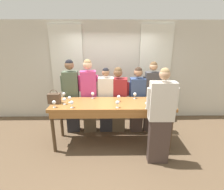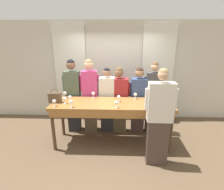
{
  "view_description": "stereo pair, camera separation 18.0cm",
  "coord_description": "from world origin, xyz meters",
  "px_view_note": "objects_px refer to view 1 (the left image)",
  "views": [
    {
      "loc": [
        -0.05,
        -3.54,
        2.3
      ],
      "look_at": [
        0.0,
        0.08,
        1.14
      ],
      "focal_mm": 28.0,
      "sensor_mm": 36.0,
      "label": 1
    },
    {
      "loc": [
        0.13,
        -3.54,
        2.3
      ],
      "look_at": [
        0.0,
        0.08,
        1.14
      ],
      "focal_mm": 28.0,
      "sensor_mm": 36.0,
      "label": 2
    }
  ],
  "objects_px": {
    "handbag": "(54,98)",
    "host_pouring": "(161,117)",
    "wine_glass_front_right": "(117,103)",
    "guest_cream_sweater": "(106,100)",
    "wine_glass_front_left": "(119,97)",
    "wine_glass_back_left": "(135,94)",
    "wine_glass_back_mid": "(72,103)",
    "wine_glass_center_left": "(64,94)",
    "potted_plant": "(168,110)",
    "guest_olive_jacket": "(71,96)",
    "guest_beige_cap": "(151,96)",
    "wine_glass_back_right": "(64,100)",
    "tasting_bar": "(112,107)",
    "wine_glass_center_mid": "(147,104)",
    "guest_pink_top": "(89,96)",
    "wine_glass_near_host": "(54,102)",
    "wine_glass_front_mid": "(93,94)",
    "guest_navy_coat": "(137,99)",
    "wine_glass_center_right": "(70,98)",
    "guest_striped_shirt": "(118,100)",
    "wine_bottle": "(159,98)"
  },
  "relations": [
    {
      "from": "handbag",
      "to": "host_pouring",
      "type": "xyz_separation_m",
      "value": [
        2.11,
        -0.64,
        -0.16
      ]
    },
    {
      "from": "wine_glass_front_right",
      "to": "guest_cream_sweater",
      "type": "distance_m",
      "value": 0.93
    },
    {
      "from": "wine_glass_front_left",
      "to": "wine_glass_back_left",
      "type": "xyz_separation_m",
      "value": [
        0.38,
        0.19,
        0.0
      ]
    },
    {
      "from": "wine_glass_back_mid",
      "to": "wine_glass_center_left",
      "type": "bearing_deg",
      "value": 117.12
    },
    {
      "from": "wine_glass_back_mid",
      "to": "host_pouring",
      "type": "relative_size",
      "value": 0.08
    },
    {
      "from": "wine_glass_front_left",
      "to": "wine_glass_back_left",
      "type": "relative_size",
      "value": 1.0
    },
    {
      "from": "potted_plant",
      "to": "guest_olive_jacket",
      "type": "bearing_deg",
      "value": -167.3
    },
    {
      "from": "guest_beige_cap",
      "to": "wine_glass_back_right",
      "type": "bearing_deg",
      "value": -161.43
    },
    {
      "from": "handbag",
      "to": "tasting_bar",
      "type": "bearing_deg",
      "value": -0.38
    },
    {
      "from": "wine_glass_center_left",
      "to": "wine_glass_center_mid",
      "type": "bearing_deg",
      "value": -19.96
    },
    {
      "from": "handbag",
      "to": "wine_glass_back_right",
      "type": "xyz_separation_m",
      "value": [
        0.23,
        -0.07,
        -0.01
      ]
    },
    {
      "from": "wine_glass_front_left",
      "to": "wine_glass_back_mid",
      "type": "xyz_separation_m",
      "value": [
        -0.96,
        -0.35,
        -0.0
      ]
    },
    {
      "from": "guest_cream_sweater",
      "to": "guest_beige_cap",
      "type": "relative_size",
      "value": 0.92
    },
    {
      "from": "guest_pink_top",
      "to": "potted_plant",
      "type": "height_order",
      "value": "guest_pink_top"
    },
    {
      "from": "wine_glass_center_mid",
      "to": "guest_olive_jacket",
      "type": "relative_size",
      "value": 0.08
    },
    {
      "from": "wine_glass_near_host",
      "to": "guest_cream_sweater",
      "type": "xyz_separation_m",
      "value": [
        1.02,
        0.84,
        -0.25
      ]
    },
    {
      "from": "wine_glass_front_right",
      "to": "handbag",
      "type": "bearing_deg",
      "value": 168.55
    },
    {
      "from": "wine_glass_front_mid",
      "to": "wine_glass_center_left",
      "type": "relative_size",
      "value": 1.0
    },
    {
      "from": "guest_navy_coat",
      "to": "guest_beige_cap",
      "type": "height_order",
      "value": "guest_beige_cap"
    },
    {
      "from": "guest_navy_coat",
      "to": "host_pouring",
      "type": "distance_m",
      "value": 1.27
    },
    {
      "from": "tasting_bar",
      "to": "guest_pink_top",
      "type": "height_order",
      "value": "guest_pink_top"
    },
    {
      "from": "wine_glass_back_right",
      "to": "host_pouring",
      "type": "height_order",
      "value": "host_pouring"
    },
    {
      "from": "wine_glass_front_left",
      "to": "wine_glass_back_mid",
      "type": "distance_m",
      "value": 1.02
    },
    {
      "from": "wine_glass_center_right",
      "to": "potted_plant",
      "type": "relative_size",
      "value": 0.25
    },
    {
      "from": "wine_glass_front_left",
      "to": "potted_plant",
      "type": "relative_size",
      "value": 0.25
    },
    {
      "from": "wine_glass_near_host",
      "to": "guest_cream_sweater",
      "type": "relative_size",
      "value": 0.09
    },
    {
      "from": "wine_glass_back_right",
      "to": "guest_cream_sweater",
      "type": "relative_size",
      "value": 0.09
    },
    {
      "from": "wine_glass_back_right",
      "to": "guest_cream_sweater",
      "type": "bearing_deg",
      "value": 37.99
    },
    {
      "from": "wine_glass_center_left",
      "to": "wine_glass_near_host",
      "type": "relative_size",
      "value": 1.0
    },
    {
      "from": "wine_glass_front_left",
      "to": "wine_glass_center_right",
      "type": "relative_size",
      "value": 1.0
    },
    {
      "from": "wine_glass_front_left",
      "to": "wine_glass_front_right",
      "type": "height_order",
      "value": "same"
    },
    {
      "from": "handbag",
      "to": "wine_glass_center_right",
      "type": "bearing_deg",
      "value": 5.86
    },
    {
      "from": "wine_glass_front_left",
      "to": "wine_glass_center_mid",
      "type": "bearing_deg",
      "value": -37.78
    },
    {
      "from": "guest_cream_sweater",
      "to": "potted_plant",
      "type": "bearing_deg",
      "value": 18.39
    },
    {
      "from": "guest_striped_shirt",
      "to": "wine_glass_center_left",
      "type": "bearing_deg",
      "value": -167.76
    },
    {
      "from": "guest_navy_coat",
      "to": "wine_glass_back_right",
      "type": "bearing_deg",
      "value": -157.76
    },
    {
      "from": "guest_pink_top",
      "to": "host_pouring",
      "type": "xyz_separation_m",
      "value": [
        1.45,
        -1.24,
        -0.02
      ]
    },
    {
      "from": "wine_bottle",
      "to": "wine_glass_near_host",
      "type": "xyz_separation_m",
      "value": [
        -2.16,
        -0.22,
        -0.01
      ]
    },
    {
      "from": "wine_glass_front_left",
      "to": "wine_glass_center_right",
      "type": "xyz_separation_m",
      "value": [
        -1.06,
        -0.06,
        0.0
      ]
    },
    {
      "from": "wine_glass_near_host",
      "to": "guest_olive_jacket",
      "type": "height_order",
      "value": "guest_olive_jacket"
    },
    {
      "from": "handbag",
      "to": "guest_striped_shirt",
      "type": "xyz_separation_m",
      "value": [
        1.38,
        0.6,
        -0.25
      ]
    },
    {
      "from": "guest_navy_coat",
      "to": "potted_plant",
      "type": "xyz_separation_m",
      "value": [
        1.02,
        0.6,
        -0.56
      ]
    },
    {
      "from": "guest_pink_top",
      "to": "guest_beige_cap",
      "type": "height_order",
      "value": "guest_pink_top"
    },
    {
      "from": "wine_glass_back_mid",
      "to": "wine_glass_back_left",
      "type": "bearing_deg",
      "value": 22.18
    },
    {
      "from": "wine_glass_front_left",
      "to": "guest_cream_sweater",
      "type": "relative_size",
      "value": 0.09
    },
    {
      "from": "wine_bottle",
      "to": "host_pouring",
      "type": "relative_size",
      "value": 0.17
    },
    {
      "from": "wine_glass_front_right",
      "to": "guest_striped_shirt",
      "type": "xyz_separation_m",
      "value": [
        0.05,
        0.87,
        -0.24
      ]
    },
    {
      "from": "wine_glass_near_host",
      "to": "wine_glass_center_right",
      "type": "bearing_deg",
      "value": 47.34
    },
    {
      "from": "guest_cream_sweater",
      "to": "guest_beige_cap",
      "type": "distance_m",
      "value": 1.14
    },
    {
      "from": "wine_glass_front_left",
      "to": "potted_plant",
      "type": "distance_m",
      "value": 2.03
    }
  ]
}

